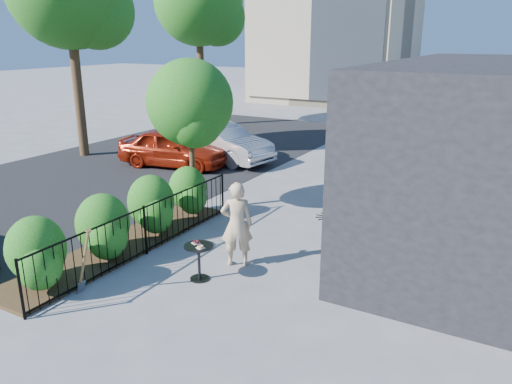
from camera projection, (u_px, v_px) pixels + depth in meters
The scene contains 12 objects.
ground at pixel (204, 269), 10.06m from camera, with size 120.00×120.00×0.00m, color gray.
fence at pixel (145, 230), 10.60m from camera, with size 0.05×6.05×1.10m.
planting_bed at pixel (123, 246), 11.09m from camera, with size 1.30×6.00×0.08m, color #382616.
shrubs at pixel (127, 217), 10.93m from camera, with size 1.10×5.60×1.24m.
patio_tree at pixel (191, 108), 12.58m from camera, with size 2.20×2.20×3.94m.
street at pixel (78, 184), 15.85m from camera, with size 9.00×30.00×0.01m, color black.
street_tree_far at pixel (199, 6), 24.57m from camera, with size 4.40×4.40×8.28m.
cafe_table at pixel (199, 256), 9.51m from camera, with size 0.56×0.56×0.75m.
woman at pixel (237, 224), 10.02m from camera, with size 0.64×0.42×1.76m, color #D2B188.
shovel at pixel (84, 265), 8.90m from camera, with size 0.46×0.17×1.35m.
car_red at pixel (173, 148), 17.86m from camera, with size 1.59×3.96×1.35m, color #9B200C.
car_silver at pixel (220, 142), 18.67m from camera, with size 1.50×4.30×1.42m, color #ACACB1.
Camera 1 is at (5.43, -7.43, 4.48)m, focal length 35.00 mm.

